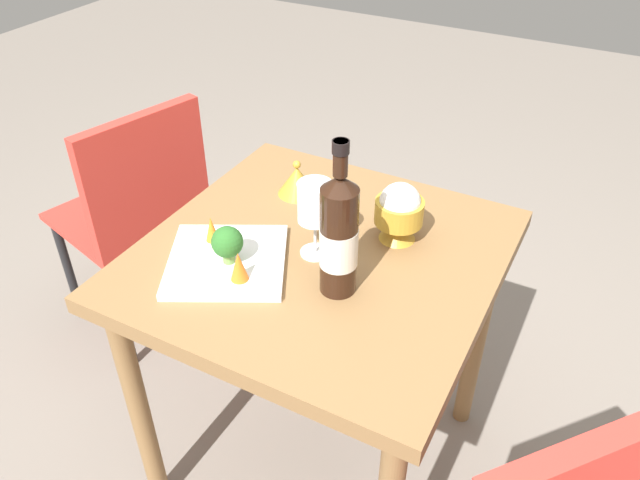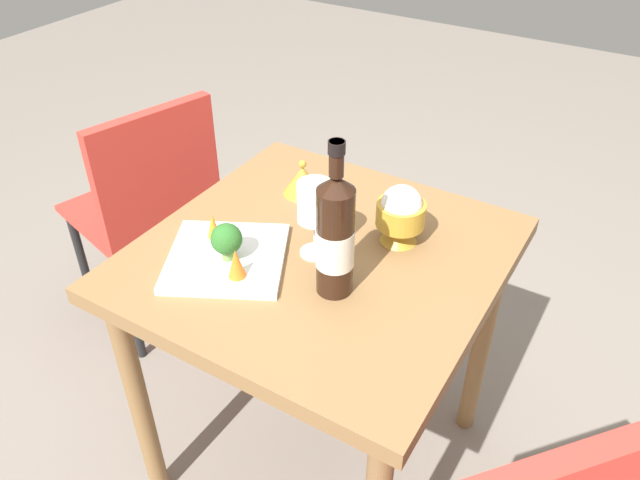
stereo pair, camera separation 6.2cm
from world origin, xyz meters
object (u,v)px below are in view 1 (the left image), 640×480
(serving_plate, at_px, (227,261))
(carrot_garnish_left, at_px, (212,229))
(wine_bottle, at_px, (339,235))
(rice_bowl_lid, at_px, (297,180))
(chair_near_window, at_px, (139,204))
(broccoli_floret, at_px, (227,243))
(carrot_garnish_right, at_px, (239,266))
(wine_glass, at_px, (315,204))
(rice_bowl, at_px, (399,211))

(serving_plate, distance_m, carrot_garnish_left, 0.09)
(wine_bottle, xyz_separation_m, carrot_garnish_left, (-0.31, -0.00, -0.09))
(rice_bowl_lid, bearing_deg, chair_near_window, 179.01)
(wine_bottle, height_order, broccoli_floret, wine_bottle)
(rice_bowl_lid, bearing_deg, carrot_garnish_right, -78.65)
(rice_bowl_lid, distance_m, carrot_garnish_left, 0.29)
(wine_bottle, relative_size, wine_glass, 1.89)
(chair_near_window, bearing_deg, rice_bowl, -79.44)
(wine_bottle, bearing_deg, wine_glass, 139.41)
(rice_bowl_lid, height_order, carrot_garnish_left, rice_bowl_lid)
(wine_bottle, xyz_separation_m, wine_glass, (-0.10, 0.08, -0.01))
(serving_plate, xyz_separation_m, broccoli_floret, (0.01, -0.01, 0.06))
(wine_bottle, height_order, carrot_garnish_right, wine_bottle)
(wine_bottle, relative_size, serving_plate, 1.00)
(chair_near_window, bearing_deg, carrot_garnish_right, -104.88)
(wine_bottle, relative_size, rice_bowl, 2.39)
(chair_near_window, distance_m, rice_bowl_lid, 0.63)
(rice_bowl, height_order, carrot_garnish_right, rice_bowl)
(chair_near_window, bearing_deg, rice_bowl_lid, -75.77)
(serving_plate, bearing_deg, chair_near_window, 150.45)
(carrot_garnish_right, bearing_deg, carrot_garnish_left, 146.82)
(wine_glass, height_order, carrot_garnish_left, wine_glass)
(rice_bowl, distance_m, carrot_garnish_right, 0.38)
(chair_near_window, distance_m, broccoli_floret, 0.75)
(wine_bottle, height_order, wine_glass, wine_bottle)
(chair_near_window, xyz_separation_m, rice_bowl_lid, (0.58, -0.01, 0.25))
(rice_bowl, relative_size, rice_bowl_lid, 1.42)
(chair_near_window, distance_m, carrot_garnish_left, 0.65)
(carrot_garnish_left, height_order, carrot_garnish_right, carrot_garnish_right)
(chair_near_window, distance_m, serving_plate, 0.71)
(chair_near_window, relative_size, serving_plate, 2.52)
(broccoli_floret, relative_size, carrot_garnish_right, 1.28)
(rice_bowl, bearing_deg, chair_near_window, 175.34)
(rice_bowl_lid, height_order, carrot_garnish_right, rice_bowl_lid)
(wine_glass, xyz_separation_m, carrot_garnish_right, (-0.09, -0.17, -0.08))
(wine_glass, xyz_separation_m, broccoli_floret, (-0.14, -0.13, -0.06))
(carrot_garnish_right, bearing_deg, chair_near_window, 149.91)
(wine_bottle, bearing_deg, carrot_garnish_left, -179.95)
(wine_bottle, bearing_deg, rice_bowl_lid, 132.25)
(chair_near_window, relative_size, wine_bottle, 2.51)
(rice_bowl_lid, height_order, serving_plate, rice_bowl_lid)
(serving_plate, xyz_separation_m, carrot_garnish_right, (0.07, -0.04, 0.04))
(rice_bowl, bearing_deg, carrot_garnish_right, -126.05)
(broccoli_floret, distance_m, carrot_garnish_left, 0.09)
(rice_bowl_lid, distance_m, broccoli_floret, 0.33)
(wine_glass, bearing_deg, chair_near_window, 164.17)
(broccoli_floret, xyz_separation_m, carrot_garnish_right, (0.05, -0.04, -0.02))
(wine_glass, xyz_separation_m, rice_bowl, (0.14, 0.14, -0.05))
(wine_glass, distance_m, rice_bowl_lid, 0.27)
(wine_bottle, distance_m, rice_bowl_lid, 0.39)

